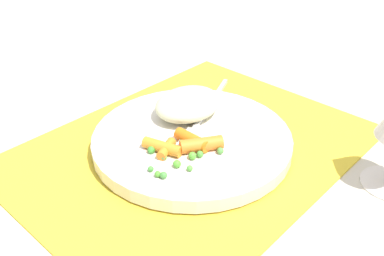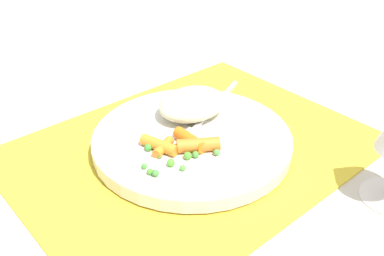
% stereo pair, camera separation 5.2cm
% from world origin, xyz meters
% --- Properties ---
extents(ground_plane, '(2.40, 2.40, 0.00)m').
position_xyz_m(ground_plane, '(0.00, 0.00, 0.00)').
color(ground_plane, beige).
extents(placemat, '(0.46, 0.36, 0.01)m').
position_xyz_m(placemat, '(0.00, 0.00, 0.00)').
color(placemat, gold).
rests_on(placemat, ground_plane).
extents(plate, '(0.27, 0.27, 0.02)m').
position_xyz_m(plate, '(0.00, 0.00, 0.02)').
color(plate, silver).
rests_on(plate, placemat).
extents(rice_mound, '(0.10, 0.08, 0.04)m').
position_xyz_m(rice_mound, '(-0.03, -0.04, 0.04)').
color(rice_mound, beige).
rests_on(rice_mound, plate).
extents(carrot_portion, '(0.08, 0.09, 0.02)m').
position_xyz_m(carrot_portion, '(0.03, 0.02, 0.03)').
color(carrot_portion, orange).
rests_on(carrot_portion, plate).
extents(pea_scatter, '(0.09, 0.07, 0.01)m').
position_xyz_m(pea_scatter, '(0.05, 0.03, 0.03)').
color(pea_scatter, '#55B231').
rests_on(pea_scatter, plate).
extents(fork, '(0.19, 0.09, 0.01)m').
position_xyz_m(fork, '(-0.04, -0.02, 0.03)').
color(fork, '#B9B9B9').
rests_on(fork, plate).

